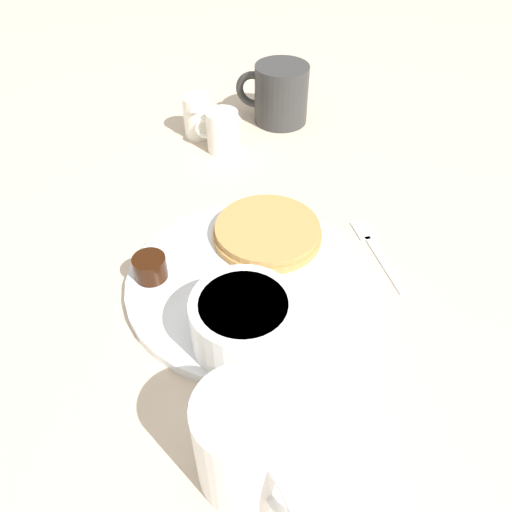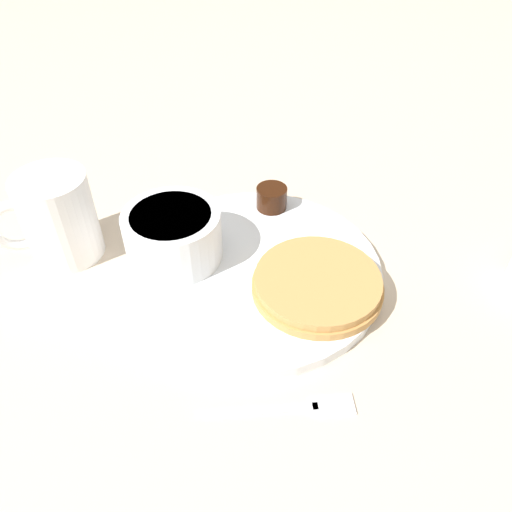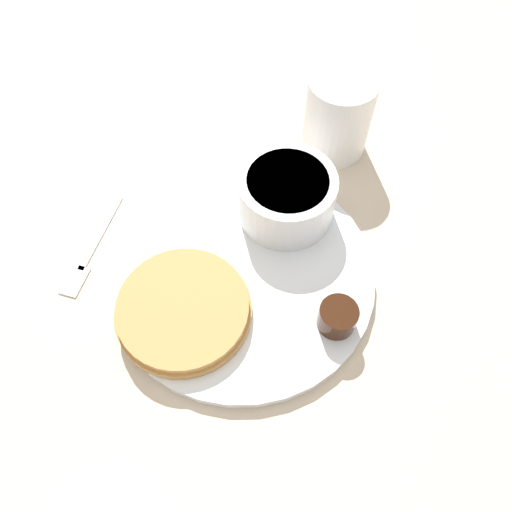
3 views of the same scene
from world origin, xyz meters
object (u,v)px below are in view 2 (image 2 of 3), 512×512
(plate, at_px, (254,270))
(bowl, at_px, (173,234))
(fork, at_px, (296,407))
(coffee_mug, at_px, (57,218))

(plate, distance_m, bowl, 0.10)
(fork, bearing_deg, plate, 52.57)
(coffee_mug, height_order, fork, coffee_mug)
(plate, xyz_separation_m, coffee_mug, (-0.11, 0.19, 0.04))
(coffee_mug, bearing_deg, fork, -88.48)
(plate, distance_m, fork, 0.17)
(plate, height_order, coffee_mug, coffee_mug)
(coffee_mug, xyz_separation_m, fork, (0.01, -0.32, -0.05))
(bowl, xyz_separation_m, fork, (-0.06, -0.21, -0.04))
(plate, relative_size, coffee_mug, 2.57)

